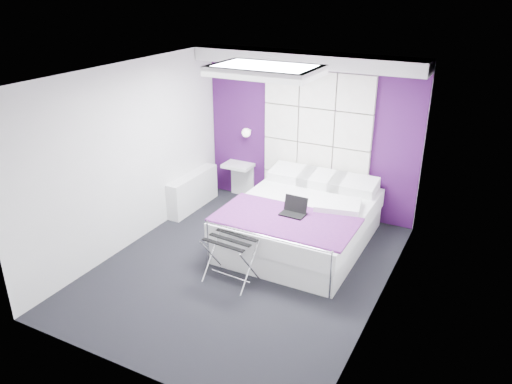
{
  "coord_description": "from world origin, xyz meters",
  "views": [
    {
      "loc": [
        2.81,
        -5.07,
        3.6
      ],
      "look_at": [
        0.0,
        0.35,
        0.98
      ],
      "focal_mm": 35.0,
      "sensor_mm": 36.0,
      "label": 1
    }
  ],
  "objects_px": {
    "wall_lamp": "(247,132)",
    "laptop": "(294,210)",
    "nightstand": "(238,165)",
    "radiator": "(193,191)",
    "bed": "(301,222)",
    "luggage_rack": "(230,260)"
  },
  "relations": [
    {
      "from": "bed",
      "to": "luggage_rack",
      "type": "xyz_separation_m",
      "value": [
        -0.41,
        -1.35,
        -0.04
      ]
    },
    {
      "from": "wall_lamp",
      "to": "laptop",
      "type": "distance_m",
      "value": 2.14
    },
    {
      "from": "wall_lamp",
      "to": "radiator",
      "type": "height_order",
      "value": "wall_lamp"
    },
    {
      "from": "bed",
      "to": "wall_lamp",
      "type": "bearing_deg",
      "value": 144.03
    },
    {
      "from": "nightstand",
      "to": "laptop",
      "type": "height_order",
      "value": "laptop"
    },
    {
      "from": "radiator",
      "to": "luggage_rack",
      "type": "bearing_deg",
      "value": -44.33
    },
    {
      "from": "radiator",
      "to": "laptop",
      "type": "distance_m",
      "value": 2.28
    },
    {
      "from": "wall_lamp",
      "to": "laptop",
      "type": "xyz_separation_m",
      "value": [
        1.5,
        -1.44,
        -0.52
      ]
    },
    {
      "from": "nightstand",
      "to": "bed",
      "type": "bearing_deg",
      "value": -32.17
    },
    {
      "from": "radiator",
      "to": "nightstand",
      "type": "bearing_deg",
      "value": 56.35
    },
    {
      "from": "wall_lamp",
      "to": "laptop",
      "type": "height_order",
      "value": "wall_lamp"
    },
    {
      "from": "nightstand",
      "to": "radiator",
      "type": "bearing_deg",
      "value": -123.65
    },
    {
      "from": "luggage_rack",
      "to": "laptop",
      "type": "bearing_deg",
      "value": 69.1
    },
    {
      "from": "bed",
      "to": "nightstand",
      "type": "height_order",
      "value": "bed"
    },
    {
      "from": "nightstand",
      "to": "laptop",
      "type": "distance_m",
      "value": 2.17
    },
    {
      "from": "radiator",
      "to": "nightstand",
      "type": "height_order",
      "value": "nightstand"
    },
    {
      "from": "nightstand",
      "to": "laptop",
      "type": "bearing_deg",
      "value": -40.15
    },
    {
      "from": "wall_lamp",
      "to": "bed",
      "type": "distance_m",
      "value": 2.0
    },
    {
      "from": "nightstand",
      "to": "luggage_rack",
      "type": "relative_size",
      "value": 0.82
    },
    {
      "from": "nightstand",
      "to": "wall_lamp",
      "type": "bearing_deg",
      "value": 13.97
    },
    {
      "from": "wall_lamp",
      "to": "laptop",
      "type": "relative_size",
      "value": 0.45
    },
    {
      "from": "wall_lamp",
      "to": "luggage_rack",
      "type": "bearing_deg",
      "value": -66.49
    }
  ]
}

